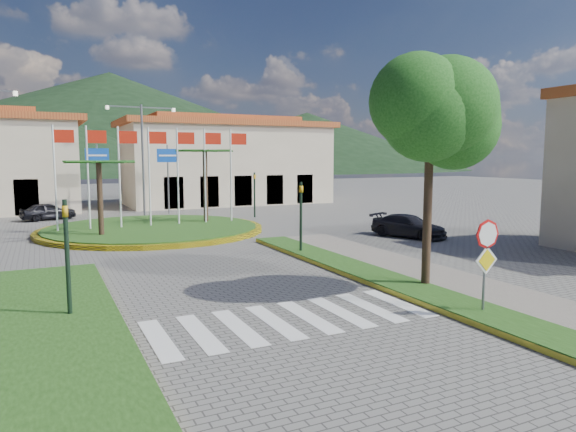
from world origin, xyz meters
name	(u,v)px	position (x,y,z in m)	size (l,w,h in m)	color
ground	(377,378)	(0.00, 0.00, 0.00)	(160.00, 160.00, 0.00)	slate
sidewalk_right	(511,308)	(6.00, 2.00, 0.07)	(4.00, 28.00, 0.15)	gray
verge_right	(480,313)	(4.80, 2.00, 0.09)	(1.60, 28.00, 0.18)	#1C4012
median_left	(14,329)	(-6.50, 6.00, 0.09)	(5.00, 14.00, 0.18)	#1C4012
crosswalk	(288,319)	(0.00, 4.00, 0.01)	(8.00, 3.00, 0.01)	silver
roundabout_island	(153,228)	(0.00, 22.00, 0.18)	(12.70, 12.70, 6.00)	yellow
stop_sign	(486,251)	(4.90, 1.96, 1.79)	(0.80, 0.11, 2.65)	slate
deciduous_tree	(430,129)	(5.50, 5.00, 5.18)	(3.60, 3.60, 6.80)	black
traffic_light_left	(67,248)	(-5.20, 6.50, 1.94)	(0.15, 0.18, 3.20)	black
traffic_light_right	(301,211)	(4.50, 12.00, 1.94)	(0.15, 0.18, 3.20)	black
traffic_light_far	(255,190)	(8.00, 26.00, 1.94)	(0.18, 0.15, 3.20)	black
direction_sign_west	(98,168)	(-2.00, 30.97, 3.53)	(1.60, 0.14, 5.20)	slate
direction_sign_east	(168,167)	(3.00, 30.97, 3.53)	(1.60, 0.14, 5.20)	slate
street_lamp_centre	(143,154)	(1.00, 30.00, 4.50)	(4.80, 0.16, 8.00)	slate
building_right	(226,161)	(10.00, 38.00, 3.90)	(19.08, 9.54, 8.05)	beige
hill_far_mid	(111,122)	(15.00, 160.00, 15.00)	(180.00, 180.00, 30.00)	black
hill_far_east	(307,142)	(70.00, 135.00, 9.00)	(120.00, 120.00, 18.00)	black
hill_near_back	(18,141)	(-10.00, 130.00, 8.00)	(110.00, 110.00, 16.00)	black
white_van	(19,207)	(-7.24, 35.34, 0.54)	(1.79, 3.88, 1.08)	white
car_dark_a	(48,211)	(-5.33, 30.74, 0.60)	(1.42, 3.52, 1.20)	black
car_dark_b	(165,200)	(3.95, 36.61, 0.58)	(1.23, 3.52, 1.16)	black
car_side_right	(409,226)	(12.00, 13.89, 0.60)	(1.68, 4.14, 1.20)	black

